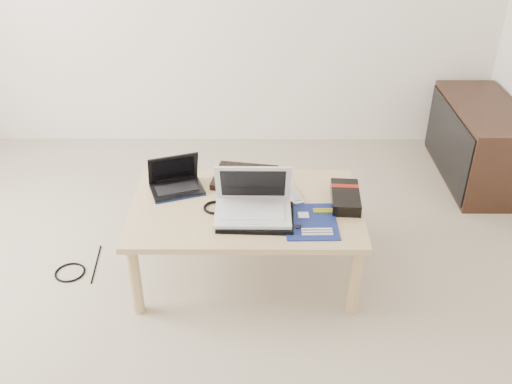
{
  "coord_description": "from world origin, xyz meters",
  "views": [
    {
      "loc": [
        0.36,
        -1.83,
        1.88
      ],
      "look_at": [
        0.35,
        0.47,
        0.47
      ],
      "focal_mm": 40.0,
      "sensor_mm": 36.0,
      "label": 1
    }
  ],
  "objects_px": {
    "media_cabinet": "(478,142)",
    "white_laptop": "(253,202)",
    "coffee_table": "(246,214)",
    "gpu_box": "(345,197)",
    "netbook": "(176,182)"
  },
  "relations": [
    {
      "from": "media_cabinet",
      "to": "white_laptop",
      "type": "height_order",
      "value": "white_laptop"
    },
    {
      "from": "coffee_table",
      "to": "white_laptop",
      "type": "bearing_deg",
      "value": -66.86
    },
    {
      "from": "white_laptop",
      "to": "gpu_box",
      "type": "relative_size",
      "value": 1.28
    },
    {
      "from": "media_cabinet",
      "to": "white_laptop",
      "type": "xyz_separation_m",
      "value": [
        -1.43,
        -1.07,
        0.22
      ]
    },
    {
      "from": "coffee_table",
      "to": "gpu_box",
      "type": "xyz_separation_m",
      "value": [
        0.48,
        0.03,
        0.08
      ]
    },
    {
      "from": "media_cabinet",
      "to": "netbook",
      "type": "bearing_deg",
      "value": -155.39
    },
    {
      "from": "netbook",
      "to": "gpu_box",
      "type": "distance_m",
      "value": 0.84
    },
    {
      "from": "netbook",
      "to": "white_laptop",
      "type": "distance_m",
      "value": 0.45
    },
    {
      "from": "media_cabinet",
      "to": "gpu_box",
      "type": "height_order",
      "value": "media_cabinet"
    },
    {
      "from": "coffee_table",
      "to": "white_laptop",
      "type": "relative_size",
      "value": 3.12
    },
    {
      "from": "media_cabinet",
      "to": "gpu_box",
      "type": "distance_m",
      "value": 1.39
    },
    {
      "from": "coffee_table",
      "to": "white_laptop",
      "type": "xyz_separation_m",
      "value": [
        0.04,
        -0.08,
        0.12
      ]
    },
    {
      "from": "netbook",
      "to": "white_laptop",
      "type": "height_order",
      "value": "white_laptop"
    },
    {
      "from": "coffee_table",
      "to": "gpu_box",
      "type": "height_order",
      "value": "gpu_box"
    },
    {
      "from": "gpu_box",
      "to": "coffee_table",
      "type": "bearing_deg",
      "value": -176.57
    }
  ]
}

